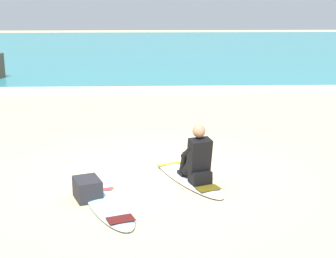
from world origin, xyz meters
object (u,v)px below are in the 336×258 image
object	(u,v)px
surfboard_main	(187,176)
surfer_seated	(197,159)
beach_bag	(87,189)
surfboard_spare_near	(108,205)

from	to	relation	value
surfboard_main	surfer_seated	xyz separation A→B (m)	(0.14, -0.30, 0.40)
surfboard_main	beach_bag	bearing A→B (deg)	-151.68
surfboard_spare_near	beach_bag	size ratio (longest dim) A/B	4.09
surfboard_main	surfer_seated	world-z (taller)	surfer_seated
surfboard_spare_near	beach_bag	distance (m)	0.49
surfboard_spare_near	surfboard_main	bearing A→B (deg)	43.78
surfboard_main	beach_bag	world-z (taller)	beach_bag
beach_bag	surfboard_spare_near	bearing A→B (deg)	-45.26
surfboard_main	beach_bag	xyz separation A→B (m)	(-1.56, -0.84, 0.12)
beach_bag	surfboard_main	bearing A→B (deg)	28.32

